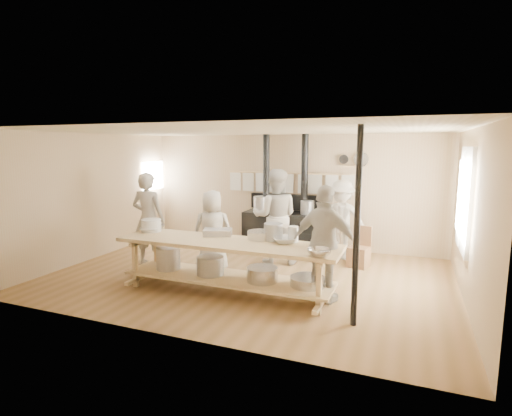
% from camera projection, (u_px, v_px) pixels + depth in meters
% --- Properties ---
extents(ground, '(7.00, 7.00, 0.00)m').
position_uv_depth(ground, '(249.00, 276.00, 7.24)').
color(ground, brown).
rests_on(ground, ground).
extents(room_shell, '(7.00, 7.00, 7.00)m').
position_uv_depth(room_shell, '(248.00, 187.00, 6.99)').
color(room_shell, tan).
rests_on(room_shell, ground).
extents(window_right, '(0.09, 1.50, 1.65)m').
position_uv_depth(window_right, '(465.00, 199.00, 6.31)').
color(window_right, beige).
rests_on(window_right, ground).
extents(left_opening, '(0.00, 0.90, 0.90)m').
position_uv_depth(left_opening, '(153.00, 176.00, 10.09)').
color(left_opening, white).
rests_on(left_opening, ground).
extents(stove, '(1.90, 0.75, 2.60)m').
position_uv_depth(stove, '(284.00, 226.00, 9.11)').
color(stove, black).
rests_on(stove, ground).
extents(towel_rail, '(3.00, 0.04, 0.47)m').
position_uv_depth(towel_rail, '(288.00, 181.00, 9.21)').
color(towel_rail, tan).
rests_on(towel_rail, ground).
extents(back_wall_shelf, '(0.63, 0.14, 0.32)m').
position_uv_depth(back_wall_shelf, '(354.00, 162.00, 8.65)').
color(back_wall_shelf, tan).
rests_on(back_wall_shelf, ground).
extents(prep_table, '(3.60, 0.90, 0.85)m').
position_uv_depth(prep_table, '(226.00, 261.00, 6.34)').
color(prep_table, tan).
rests_on(prep_table, ground).
extents(support_post, '(0.08, 0.08, 2.60)m').
position_uv_depth(support_post, '(357.00, 228.00, 5.06)').
color(support_post, black).
rests_on(support_post, ground).
extents(cook_far_left, '(0.71, 0.51, 1.84)m').
position_uv_depth(cook_far_left, '(148.00, 219.00, 7.84)').
color(cook_far_left, beige).
rests_on(cook_far_left, ground).
extents(cook_left, '(1.08, 0.94, 1.89)m').
position_uv_depth(cook_left, '(275.00, 216.00, 7.95)').
color(cook_left, beige).
rests_on(cook_left, ground).
extents(cook_center, '(0.87, 0.71, 1.53)m').
position_uv_depth(cook_center, '(213.00, 231.00, 7.45)').
color(cook_center, beige).
rests_on(cook_center, ground).
extents(cook_right, '(1.10, 0.64, 1.77)m').
position_uv_depth(cook_right, '(325.00, 244.00, 5.92)').
color(cook_right, beige).
rests_on(cook_right, ground).
extents(cook_by_window, '(1.10, 0.67, 1.65)m').
position_uv_depth(cook_by_window, '(341.00, 220.00, 8.27)').
color(cook_by_window, beige).
rests_on(cook_by_window, ground).
extents(chair, '(0.45, 0.45, 0.79)m').
position_uv_depth(chair, '(359.00, 255.00, 7.78)').
color(chair, brown).
rests_on(chair, ground).
extents(bowl_white_a, '(0.41, 0.41, 0.08)m').
position_uv_depth(bowl_white_a, '(150.00, 230.00, 6.97)').
color(bowl_white_a, white).
rests_on(bowl_white_a, prep_table).
extents(bowl_steel_a, '(0.43, 0.43, 0.10)m').
position_uv_depth(bowl_steel_a, '(155.00, 227.00, 7.11)').
color(bowl_steel_a, silver).
rests_on(bowl_steel_a, prep_table).
extents(bowl_white_b, '(0.50, 0.50, 0.09)m').
position_uv_depth(bowl_white_b, '(285.00, 240.00, 6.16)').
color(bowl_white_b, white).
rests_on(bowl_white_b, prep_table).
extents(bowl_steel_b, '(0.41, 0.41, 0.10)m').
position_uv_depth(bowl_steel_b, '(319.00, 253.00, 5.41)').
color(bowl_steel_b, silver).
rests_on(bowl_steel_b, prep_table).
extents(roasting_pan, '(0.55, 0.46, 0.10)m').
position_uv_depth(roasting_pan, '(218.00, 232.00, 6.70)').
color(roasting_pan, '#B2B2B7').
rests_on(roasting_pan, prep_table).
extents(mixing_bowl_large, '(0.50, 0.50, 0.13)m').
position_uv_depth(mixing_bowl_large, '(260.00, 235.00, 6.42)').
color(mixing_bowl_large, silver).
rests_on(mixing_bowl_large, prep_table).
extents(bucket_galv, '(0.35, 0.35, 0.27)m').
position_uv_depth(bucket_galv, '(273.00, 232.00, 6.33)').
color(bucket_galv, gray).
rests_on(bucket_galv, prep_table).
extents(deep_bowl_enamel, '(0.38, 0.38, 0.22)m').
position_uv_depth(deep_bowl_enamel, '(151.00, 225.00, 6.99)').
color(deep_bowl_enamel, white).
rests_on(deep_bowl_enamel, prep_table).
extents(pitcher, '(0.21, 0.21, 0.25)m').
position_uv_depth(pitcher, '(293.00, 234.00, 6.21)').
color(pitcher, white).
rests_on(pitcher, prep_table).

